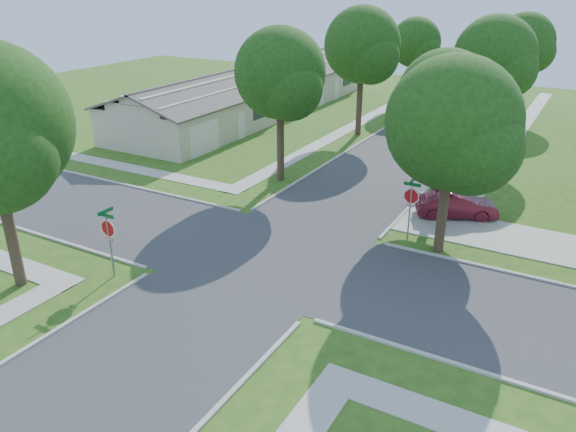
{
  "coord_description": "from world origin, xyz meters",
  "views": [
    {
      "loc": [
        11.52,
        -18.86,
        11.41
      ],
      "look_at": [
        0.29,
        1.05,
        1.6
      ],
      "focal_mm": 35.0,
      "sensor_mm": 36.0,
      "label": 1
    }
  ],
  "objects_px": {
    "stop_sign_ne": "(411,199)",
    "car_curb_east": "(482,96)",
    "house_nw_near": "(193,115)",
    "house_nw_far": "(298,81)",
    "stop_sign_sw": "(108,231)",
    "tree_w_mid": "(363,49)",
    "tree_e_mid": "(495,61)",
    "tree_w_near": "(281,78)",
    "car_curb_west": "(418,103)",
    "tree_ne_corner": "(454,129)",
    "tree_e_near": "(446,103)",
    "car_driveway": "(456,205)",
    "tree_e_far": "(524,45)",
    "tree_w_far": "(416,45)"
  },
  "relations": [
    {
      "from": "tree_ne_corner",
      "to": "car_driveway",
      "type": "xyz_separation_m",
      "value": [
        -0.36,
        4.2,
        -4.93
      ]
    },
    {
      "from": "house_nw_near",
      "to": "car_curb_west",
      "type": "bearing_deg",
      "value": 52.33
    },
    {
      "from": "stop_sign_sw",
      "to": "tree_w_mid",
      "type": "distance_m",
      "value": 26.09
    },
    {
      "from": "tree_e_mid",
      "to": "house_nw_far",
      "type": "xyz_separation_m",
      "value": [
        -20.75,
        10.99,
        -4.74
      ]
    },
    {
      "from": "stop_sign_ne",
      "to": "tree_e_near",
      "type": "height_order",
      "value": "tree_e_near"
    },
    {
      "from": "stop_sign_ne",
      "to": "tree_ne_corner",
      "type": "relative_size",
      "value": 0.34
    },
    {
      "from": "tree_e_mid",
      "to": "car_curb_west",
      "type": "xyz_separation_m",
      "value": [
        -7.96,
        10.56,
        -5.56
      ]
    },
    {
      "from": "house_nw_far",
      "to": "car_curb_east",
      "type": "height_order",
      "value": "house_nw_far"
    },
    {
      "from": "tree_ne_corner",
      "to": "tree_w_near",
      "type": "bearing_deg",
      "value": 156.44
    },
    {
      "from": "house_nw_far",
      "to": "tree_ne_corner",
      "type": "bearing_deg",
      "value": -51.19
    },
    {
      "from": "tree_e_far",
      "to": "tree_w_far",
      "type": "xyz_separation_m",
      "value": [
        -9.4,
        -0.0,
        -0.47
      ]
    },
    {
      "from": "car_curb_west",
      "to": "car_curb_east",
      "type": "bearing_deg",
      "value": -123.75
    },
    {
      "from": "stop_sign_ne",
      "to": "tree_e_far",
      "type": "height_order",
      "value": "tree_e_far"
    },
    {
      "from": "stop_sign_ne",
      "to": "car_curb_east",
      "type": "height_order",
      "value": "stop_sign_ne"
    },
    {
      "from": "tree_e_far",
      "to": "house_nw_near",
      "type": "distance_m",
      "value": 28.49
    },
    {
      "from": "stop_sign_ne",
      "to": "car_curb_west",
      "type": "relative_size",
      "value": 0.62
    },
    {
      "from": "tree_w_mid",
      "to": "house_nw_far",
      "type": "bearing_deg",
      "value": 135.93
    },
    {
      "from": "tree_e_mid",
      "to": "car_driveway",
      "type": "height_order",
      "value": "tree_e_mid"
    },
    {
      "from": "stop_sign_ne",
      "to": "tree_e_near",
      "type": "relative_size",
      "value": 0.36
    },
    {
      "from": "stop_sign_sw",
      "to": "car_curb_east",
      "type": "relative_size",
      "value": 0.66
    },
    {
      "from": "tree_w_near",
      "to": "tree_w_mid",
      "type": "height_order",
      "value": "tree_w_mid"
    },
    {
      "from": "car_driveway",
      "to": "tree_w_near",
      "type": "bearing_deg",
      "value": 62.07
    },
    {
      "from": "tree_e_mid",
      "to": "tree_w_near",
      "type": "relative_size",
      "value": 1.03
    },
    {
      "from": "stop_sign_sw",
      "to": "house_nw_far",
      "type": "relative_size",
      "value": 0.22
    },
    {
      "from": "stop_sign_sw",
      "to": "tree_e_near",
      "type": "height_order",
      "value": "tree_e_near"
    },
    {
      "from": "tree_e_far",
      "to": "car_curb_west",
      "type": "relative_size",
      "value": 1.82
    },
    {
      "from": "stop_sign_sw",
      "to": "tree_w_mid",
      "type": "height_order",
      "value": "tree_w_mid"
    },
    {
      "from": "tree_e_mid",
      "to": "car_driveway",
      "type": "relative_size",
      "value": 2.29
    },
    {
      "from": "house_nw_near",
      "to": "car_driveway",
      "type": "height_order",
      "value": "house_nw_near"
    },
    {
      "from": "stop_sign_ne",
      "to": "tree_w_far",
      "type": "distance_m",
      "value": 30.96
    },
    {
      "from": "tree_w_near",
      "to": "car_curb_west",
      "type": "relative_size",
      "value": 1.87
    },
    {
      "from": "car_driveway",
      "to": "car_curb_west",
      "type": "bearing_deg",
      "value": -3.06
    },
    {
      "from": "car_curb_west",
      "to": "stop_sign_sw",
      "type": "bearing_deg",
      "value": 90.13
    },
    {
      "from": "tree_e_near",
      "to": "tree_e_far",
      "type": "bearing_deg",
      "value": 90.0
    },
    {
      "from": "tree_w_far",
      "to": "house_nw_near",
      "type": "distance_m",
      "value": 22.49
    },
    {
      "from": "car_curb_east",
      "to": "stop_sign_ne",
      "type": "bearing_deg",
      "value": -85.31
    },
    {
      "from": "house_nw_far",
      "to": "tree_e_near",
      "type": "bearing_deg",
      "value": -47.94
    },
    {
      "from": "stop_sign_ne",
      "to": "car_driveway",
      "type": "height_order",
      "value": "stop_sign_ne"
    },
    {
      "from": "stop_sign_sw",
      "to": "tree_w_far",
      "type": "bearing_deg",
      "value": 89.93
    },
    {
      "from": "tree_e_mid",
      "to": "tree_ne_corner",
      "type": "relative_size",
      "value": 1.06
    },
    {
      "from": "tree_e_near",
      "to": "car_curb_east",
      "type": "relative_size",
      "value": 1.83
    },
    {
      "from": "tree_w_mid",
      "to": "car_driveway",
      "type": "height_order",
      "value": "tree_w_mid"
    },
    {
      "from": "stop_sign_sw",
      "to": "stop_sign_ne",
      "type": "distance_m",
      "value": 13.29
    },
    {
      "from": "tree_e_mid",
      "to": "tree_w_near",
      "type": "xyz_separation_m",
      "value": [
        -9.4,
        -12.0,
        -0.14
      ]
    },
    {
      "from": "house_nw_near",
      "to": "house_nw_far",
      "type": "distance_m",
      "value": 17.0
    },
    {
      "from": "house_nw_far",
      "to": "stop_sign_ne",
      "type": "bearing_deg",
      "value": -52.84
    },
    {
      "from": "tree_ne_corner",
      "to": "tree_e_near",
      "type": "bearing_deg",
      "value": 108.53
    },
    {
      "from": "tree_e_mid",
      "to": "tree_w_mid",
      "type": "bearing_deg",
      "value": 180.0
    },
    {
      "from": "tree_w_mid",
      "to": "car_driveway",
      "type": "xyz_separation_m",
      "value": [
        10.64,
        -12.6,
        -5.82
      ]
    },
    {
      "from": "car_curb_east",
      "to": "tree_e_far",
      "type": "bearing_deg",
      "value": -46.42
    }
  ]
}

